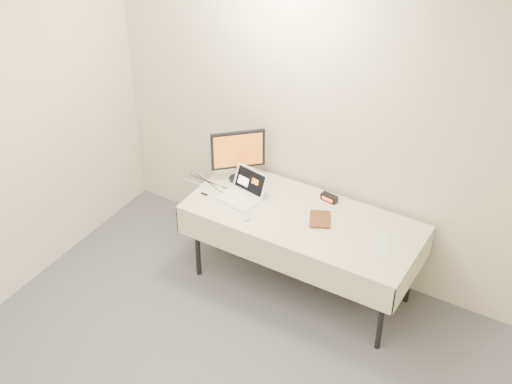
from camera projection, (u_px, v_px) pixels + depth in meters
The scene contains 9 objects.
back_wall at pixel (334, 123), 5.51m from camera, with size 4.00×0.10×2.70m, color beige.
table at pixel (303, 223), 5.58m from camera, with size 1.86×0.81×0.74m.
laptop at pixel (243, 192), 5.73m from camera, with size 0.36×0.35×0.21m.
monitor at pixel (238, 152), 5.81m from camera, with size 0.35×0.32×0.46m.
book at pixel (310, 209), 5.45m from camera, with size 0.16×0.02×0.21m, color brown.
alarm_clock at pixel (329, 198), 5.70m from camera, with size 0.14×0.07×0.06m.
clicker at pixel (248, 218), 5.52m from camera, with size 0.04×0.08×0.02m, color #B8B8BB.
paper_form at pixel (379, 244), 5.27m from camera, with size 0.10×0.26×0.00m, color #B8E5B6.
usb_dongle at pixel (204, 194), 5.79m from camera, with size 0.06×0.02×0.01m, color black.
Camera 1 is at (1.95, -1.95, 4.08)m, focal length 50.00 mm.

